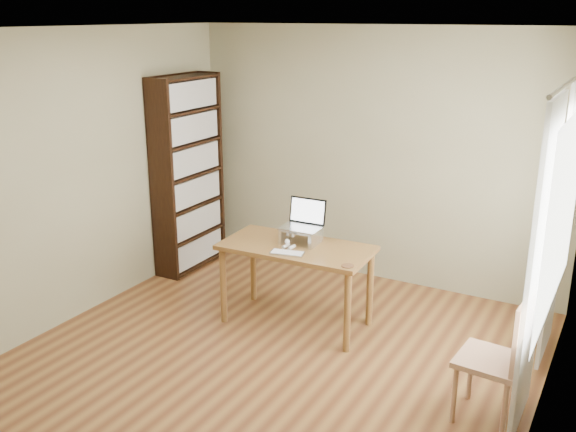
{
  "coord_description": "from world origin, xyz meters",
  "views": [
    {
      "loc": [
        2.38,
        -3.78,
        2.7
      ],
      "look_at": [
        -0.21,
        0.85,
        1.02
      ],
      "focal_mm": 40.0,
      "sensor_mm": 36.0,
      "label": 1
    }
  ],
  "objects_px": {
    "desk": "(296,257)",
    "cat": "(301,235)",
    "keyboard": "(287,253)",
    "bookshelf": "(188,174)",
    "laptop": "(304,220)",
    "chair": "(502,355)"
  },
  "relations": [
    {
      "from": "laptop",
      "to": "cat",
      "type": "height_order",
      "value": "laptop"
    },
    {
      "from": "desk",
      "to": "cat",
      "type": "distance_m",
      "value": 0.2
    },
    {
      "from": "bookshelf",
      "to": "desk",
      "type": "bearing_deg",
      "value": -21.73
    },
    {
      "from": "desk",
      "to": "keyboard",
      "type": "height_order",
      "value": "keyboard"
    },
    {
      "from": "laptop",
      "to": "keyboard",
      "type": "relative_size",
      "value": 1.17
    },
    {
      "from": "keyboard",
      "to": "chair",
      "type": "relative_size",
      "value": 0.32
    },
    {
      "from": "desk",
      "to": "chair",
      "type": "bearing_deg",
      "value": -20.26
    },
    {
      "from": "desk",
      "to": "cat",
      "type": "xyz_separation_m",
      "value": [
        -0.01,
        0.11,
        0.17
      ]
    },
    {
      "from": "desk",
      "to": "cat",
      "type": "height_order",
      "value": "cat"
    },
    {
      "from": "desk",
      "to": "keyboard",
      "type": "bearing_deg",
      "value": -84.36
    },
    {
      "from": "chair",
      "to": "laptop",
      "type": "bearing_deg",
      "value": 162.64
    },
    {
      "from": "laptop",
      "to": "chair",
      "type": "xyz_separation_m",
      "value": [
        1.91,
        -0.76,
        -0.43
      ]
    },
    {
      "from": "bookshelf",
      "to": "keyboard",
      "type": "relative_size",
      "value": 6.85
    },
    {
      "from": "keyboard",
      "to": "chair",
      "type": "distance_m",
      "value": 1.94
    },
    {
      "from": "bookshelf",
      "to": "laptop",
      "type": "height_order",
      "value": "bookshelf"
    },
    {
      "from": "bookshelf",
      "to": "cat",
      "type": "height_order",
      "value": "bookshelf"
    },
    {
      "from": "bookshelf",
      "to": "keyboard",
      "type": "distance_m",
      "value": 1.96
    },
    {
      "from": "cat",
      "to": "desk",
      "type": "bearing_deg",
      "value": -78.46
    },
    {
      "from": "desk",
      "to": "keyboard",
      "type": "relative_size",
      "value": 4.39
    },
    {
      "from": "desk",
      "to": "laptop",
      "type": "bearing_deg",
      "value": 87.78
    },
    {
      "from": "cat",
      "to": "chair",
      "type": "relative_size",
      "value": 0.5
    },
    {
      "from": "keyboard",
      "to": "cat",
      "type": "height_order",
      "value": "cat"
    }
  ]
}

